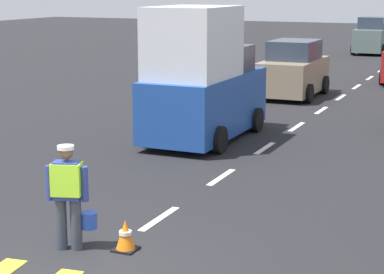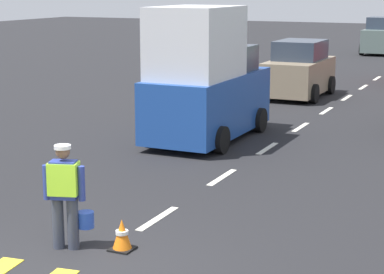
% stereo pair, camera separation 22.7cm
% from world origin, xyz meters
% --- Properties ---
extents(ground_plane, '(96.00, 96.00, 0.00)m').
position_xyz_m(ground_plane, '(0.00, 21.00, 0.00)').
color(ground_plane, black).
extents(lane_center_line, '(0.14, 46.40, 0.01)m').
position_xyz_m(lane_center_line, '(0.00, 25.20, 0.00)').
color(lane_center_line, silver).
rests_on(lane_center_line, ground).
extents(road_worker, '(0.71, 0.52, 1.67)m').
position_xyz_m(road_worker, '(-0.63, 0.85, 0.93)').
color(road_worker, '#383D4C').
rests_on(road_worker, ground).
extents(traffic_cone_near, '(0.36, 0.36, 0.50)m').
position_xyz_m(traffic_cone_near, '(0.18, 1.14, 0.25)').
color(traffic_cone_near, black).
rests_on(traffic_cone_near, ground).
extents(delivery_truck, '(2.16, 4.60, 3.54)m').
position_xyz_m(delivery_truck, '(-1.84, 8.97, 1.61)').
color(delivery_truck, '#1E4799').
rests_on(delivery_truck, ground).
extents(car_oncoming_third, '(1.94, 3.92, 2.19)m').
position_xyz_m(car_oncoming_third, '(-1.94, 35.29, 1.01)').
color(car_oncoming_third, slate).
rests_on(car_oncoming_third, ground).
extents(car_oncoming_second, '(2.05, 3.84, 2.07)m').
position_xyz_m(car_oncoming_second, '(-1.70, 17.23, 0.96)').
color(car_oncoming_second, gray).
rests_on(car_oncoming_second, ground).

